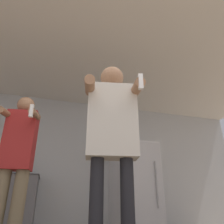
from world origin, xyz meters
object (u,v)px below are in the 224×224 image
Objects in this scene: refrigerator at (135,190)px; person_woman_foreground at (112,133)px; bottle_short_whiskey at (7,170)px; person_man_side at (16,162)px.

person_woman_foreground is (-0.99, -2.03, 0.31)m from refrigerator.
person_woman_foreground is at bearing -62.17° from bottle_short_whiskey.
bottle_short_whiskey is at bearing 117.83° from person_woman_foreground.
bottle_short_whiskey is 1.40m from person_man_side.
refrigerator is 0.90× the size of person_woman_foreground.
person_man_side is at bearing -77.44° from bottle_short_whiskey.
person_man_side reaches higher than bottle_short_whiskey.
person_woman_foreground is (1.15, -2.18, 0.03)m from bottle_short_whiskey.
refrigerator is at bearing 33.39° from person_man_side.
refrigerator is 2.20m from person_man_side.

